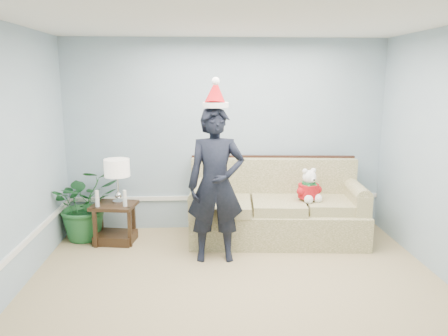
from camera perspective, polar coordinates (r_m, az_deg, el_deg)
name	(u,v)px	position (r m, az deg, el deg)	size (l,w,h in m)	color
room_shell	(244,174)	(3.75, 2.60, -0.81)	(4.54, 5.04, 2.74)	tan
wainscot_trim	(131,230)	(5.17, -12.08, -7.87)	(4.49, 4.99, 0.06)	white
sofa	(276,211)	(6.02, 6.84, -5.54)	(2.38, 1.17, 1.08)	brown
side_table	(115,227)	(6.04, -14.02, -7.52)	(0.61, 0.54, 0.53)	#3C2715
table_lamp	(117,170)	(5.88, -13.80, -0.22)	(0.33, 0.33, 0.59)	silver
candle_pair	(111,199)	(5.81, -14.54, -3.95)	(0.41, 0.05, 0.22)	silver
houseplant	(85,203)	(6.21, -17.68, -4.41)	(0.89, 0.77, 0.99)	#1F5D2B
man	(216,185)	(5.14, -1.07, -2.26)	(0.67, 0.44, 1.84)	black
santa_hat	(215,94)	(5.00, -1.12, 9.62)	(0.35, 0.38, 0.35)	white
teddy_bear	(309,189)	(5.85, 11.01, -2.71)	(0.34, 0.35, 0.44)	white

